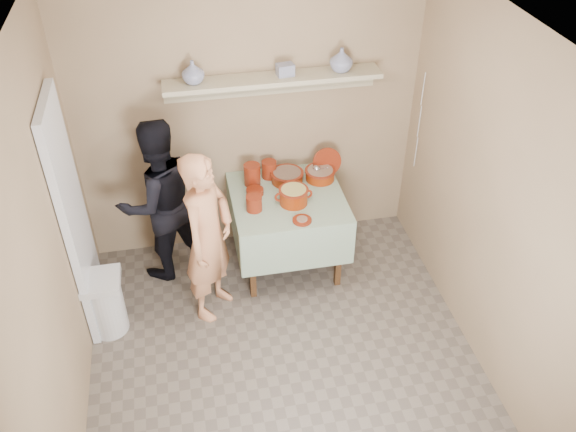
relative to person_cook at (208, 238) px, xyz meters
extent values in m
plane|color=#655A4F|center=(0.48, -0.83, -0.76)|extent=(3.50, 3.50, 0.00)
cube|color=silver|center=(-0.98, 0.12, 0.24)|extent=(0.06, 0.70, 2.00)
cylinder|color=maroon|center=(0.46, 0.69, 0.10)|extent=(0.15, 0.15, 0.20)
cylinder|color=maroon|center=(0.62, 0.77, 0.08)|extent=(0.13, 0.13, 0.16)
cylinder|color=maroon|center=(0.41, 0.30, 0.07)|extent=(0.14, 0.14, 0.14)
cylinder|color=maroon|center=(0.46, 0.53, 0.02)|extent=(0.15, 0.15, 0.05)
cylinder|color=maroon|center=(1.15, 0.73, 0.12)|extent=(0.26, 0.09, 0.25)
imported|color=navy|center=(1.25, 0.79, 1.06)|extent=(0.20, 0.20, 0.20)
imported|color=navy|center=(0.03, 0.79, 1.05)|extent=(0.24, 0.24, 0.19)
cube|color=navy|center=(0.78, 0.79, 1.01)|extent=(0.15, 0.12, 0.10)
imported|color=tan|center=(0.00, 0.00, 0.00)|extent=(0.61, 0.66, 1.52)
imported|color=black|center=(-0.37, 0.58, 0.00)|extent=(0.91, 0.82, 1.52)
cube|color=#967B5C|center=(0.48, 0.93, 0.54)|extent=(3.00, 0.02, 2.60)
cube|color=#967B5C|center=(-1.03, -0.83, 0.54)|extent=(0.02, 3.50, 2.60)
cube|color=#967B5C|center=(1.99, -0.83, 0.54)|extent=(0.02, 3.50, 2.60)
cube|color=silver|center=(0.48, -0.83, 1.85)|extent=(3.00, 3.50, 0.02)
cube|color=#4C2D16|center=(0.35, 0.07, -0.41)|extent=(0.05, 0.05, 0.71)
cube|color=#4C2D16|center=(1.11, 0.07, -0.41)|extent=(0.05, 0.05, 0.71)
cube|color=#4C2D16|center=(0.35, 0.83, -0.41)|extent=(0.05, 0.05, 0.71)
cube|color=#4C2D16|center=(1.11, 0.83, -0.41)|extent=(0.05, 0.05, 0.71)
cube|color=#4C2D16|center=(0.73, 0.45, -0.03)|extent=(0.90, 0.90, 0.04)
cube|color=#1E592E|center=(0.73, 0.45, -0.01)|extent=(0.96, 0.96, 0.01)
cube|color=#1E592E|center=(0.73, -0.03, -0.22)|extent=(0.96, 0.01, 0.44)
cube|color=#1E592E|center=(0.73, 0.93, -0.22)|extent=(0.96, 0.01, 0.44)
cube|color=#1E592E|center=(0.25, 0.45, -0.22)|extent=(0.01, 0.96, 0.44)
cube|color=#1E592E|center=(1.21, 0.45, -0.22)|extent=(0.01, 0.96, 0.44)
cylinder|color=#6A1A04|center=(0.77, 0.66, 0.05)|extent=(0.28, 0.28, 0.09)
cylinder|color=maroon|center=(0.77, 0.66, 0.09)|extent=(0.30, 0.30, 0.01)
cylinder|color=brown|center=(0.77, 0.66, 0.07)|extent=(0.25, 0.25, 0.05)
cylinder|color=#6A1A04|center=(1.07, 0.64, 0.05)|extent=(0.26, 0.26, 0.09)
cylinder|color=maroon|center=(1.07, 0.64, 0.09)|extent=(0.28, 0.28, 0.01)
cylinder|color=#8C6B54|center=(1.07, 0.64, 0.07)|extent=(0.23, 0.23, 0.05)
cylinder|color=silver|center=(1.07, 0.54, 0.18)|extent=(0.01, 0.22, 0.16)
sphere|color=silver|center=(1.03, 0.66, 0.11)|extent=(0.07, 0.07, 0.07)
cylinder|color=#6A1A04|center=(0.76, 0.33, 0.07)|extent=(0.24, 0.24, 0.14)
cylinder|color=maroon|center=(0.76, 0.33, 0.13)|extent=(0.25, 0.25, 0.01)
cylinder|color=tan|center=(0.76, 0.33, 0.12)|extent=(0.21, 0.21, 0.05)
torus|color=maroon|center=(0.64, 0.33, 0.08)|extent=(0.09, 0.02, 0.09)
torus|color=maroon|center=(0.88, 0.33, 0.08)|extent=(0.09, 0.02, 0.09)
cylinder|color=maroon|center=(0.78, 0.07, 0.01)|extent=(0.16, 0.16, 0.02)
cylinder|color=#8C6B54|center=(0.78, 0.07, 0.02)|extent=(0.09, 0.09, 0.01)
cube|color=tan|center=(0.68, 0.79, 0.94)|extent=(1.80, 0.25, 0.04)
cube|color=tan|center=(0.68, 0.91, 0.84)|extent=(1.80, 0.02, 0.18)
cylinder|color=silver|center=(-0.88, -0.09, -0.51)|extent=(0.30, 0.30, 0.50)
cube|color=silver|center=(-0.88, -0.09, -0.23)|extent=(0.32, 0.32, 0.06)
cylinder|color=silver|center=(1.95, 0.67, 0.79)|extent=(0.01, 0.01, 0.30)
cylinder|color=silver|center=(1.95, 0.65, 0.49)|extent=(0.01, 0.01, 0.30)
cylinder|color=silver|center=(1.95, 0.63, 0.19)|extent=(0.01, 0.01, 0.30)
camera|label=1|loc=(-0.11, -3.78, 3.06)|focal=38.00mm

